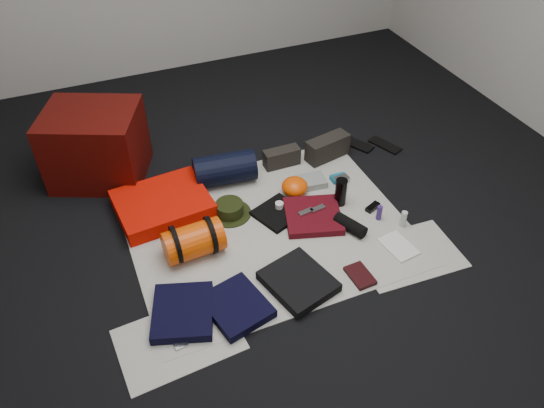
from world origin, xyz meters
name	(u,v)px	position (x,y,z in m)	size (l,w,h in m)	color
floor	(268,230)	(0.00, 0.00, -0.01)	(4.50, 4.50, 0.02)	black
newspaper_mat	(268,229)	(0.00, 0.00, 0.00)	(1.60, 1.30, 0.01)	silver
newspaper_sheet_front_left	(179,339)	(-0.70, -0.55, 0.00)	(0.58, 0.40, 0.00)	silver
newspaper_sheet_front_right	(408,254)	(0.65, -0.50, 0.00)	(0.58, 0.40, 0.00)	silver
red_cabinet	(96,145)	(-0.82, 0.92, 0.24)	(0.58, 0.48, 0.48)	#450805
sleeping_pad	(163,204)	(-0.54, 0.40, 0.06)	(0.55, 0.45, 0.10)	red
stuff_sack	(194,241)	(-0.46, -0.03, 0.10)	(0.19, 0.19, 0.33)	#DD4403
sack_strap_left	(176,245)	(-0.56, -0.03, 0.11)	(0.22, 0.22, 0.03)	black
sack_strap_right	(211,235)	(-0.36, -0.03, 0.11)	(0.22, 0.22, 0.03)	black
navy_duffel	(225,169)	(-0.09, 0.52, 0.11)	(0.21, 0.21, 0.39)	black
boonie_brim	(230,213)	(-0.17, 0.21, 0.01)	(0.27, 0.27, 0.01)	black
boonie_crown	(229,208)	(-0.17, 0.21, 0.05)	(0.17, 0.17, 0.07)	black
hiking_boot_left	(282,157)	(0.32, 0.55, 0.07)	(0.25, 0.09, 0.12)	black
hiking_boot_right	(327,148)	(0.65, 0.51, 0.08)	(0.31, 0.12, 0.16)	black
flip_flop_left	(355,144)	(0.92, 0.57, 0.01)	(0.10, 0.26, 0.01)	black
flip_flop_right	(385,145)	(1.11, 0.47, 0.01)	(0.09, 0.24, 0.01)	black
trousers_navy_a	(183,312)	(-0.64, -0.42, 0.03)	(0.30, 0.34, 0.05)	black
trousers_navy_b	(237,306)	(-0.38, -0.49, 0.03)	(0.28, 0.32, 0.05)	black
trousers_charcoal	(298,281)	(-0.02, -0.47, 0.03)	(0.31, 0.35, 0.05)	black
black_tshirt	(278,213)	(0.10, 0.09, 0.02)	(0.26, 0.24, 0.03)	black
red_shirt	(313,216)	(0.28, -0.03, 0.03)	(0.33, 0.33, 0.04)	#4B0810
orange_stuff_sack	(295,187)	(0.28, 0.24, 0.06)	(0.17, 0.17, 0.11)	#DD4403
first_aid_pouch	(311,182)	(0.42, 0.28, 0.03)	(0.18, 0.14, 0.05)	gray
water_bottle	(341,192)	(0.50, 0.04, 0.10)	(0.07, 0.07, 0.18)	black
speaker	(350,225)	(0.44, -0.20, 0.04)	(0.08, 0.08, 0.20)	black
compact_camera	(341,180)	(0.61, 0.22, 0.03)	(0.10, 0.06, 0.04)	#9D9EA2
cyan_case	(339,178)	(0.61, 0.25, 0.02)	(0.10, 0.07, 0.03)	#0D6484
toiletry_purple	(379,213)	(0.65, -0.18, 0.06)	(0.03, 0.03, 0.10)	navy
toiletry_clear	(403,219)	(0.75, -0.29, 0.06)	(0.04, 0.04, 0.11)	#ACB1AD
paperback_book	(360,276)	(0.31, -0.54, 0.02)	(0.11, 0.17, 0.02)	black
map_booklet	(398,246)	(0.63, -0.43, 0.01)	(0.15, 0.21, 0.01)	silver
map_printout	(397,247)	(0.62, -0.43, 0.01)	(0.12, 0.15, 0.01)	silver
sunglasses	(373,207)	(0.66, -0.09, 0.02)	(0.10, 0.04, 0.03)	black
key_cluster	(180,343)	(-0.70, -0.58, 0.01)	(0.06, 0.06, 0.01)	#9D9EA2
tape_roll	(279,205)	(0.12, 0.12, 0.05)	(0.05, 0.05, 0.04)	beige
energy_bar_a	(306,212)	(0.24, -0.01, 0.06)	(0.10, 0.04, 0.01)	#9D9EA2
energy_bar_b	(318,209)	(0.32, -0.01, 0.06)	(0.10, 0.04, 0.01)	#9D9EA2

